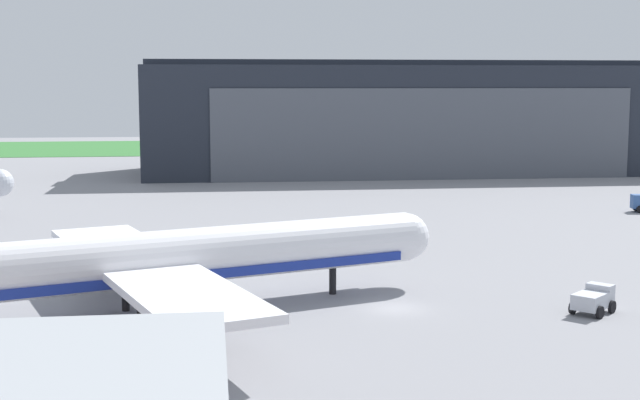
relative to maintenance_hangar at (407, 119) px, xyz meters
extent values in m
plane|color=gray|center=(-23.15, -101.08, -9.94)|extent=(440.00, 440.00, 0.00)
cube|color=#357435|center=(-23.15, 69.96, -9.90)|extent=(440.00, 56.00, 0.08)
cube|color=#232833|center=(0.00, 0.09, -0.14)|extent=(96.26, 29.65, 19.61)
cube|color=#4C515B|center=(0.00, -14.88, -2.10)|extent=(73.16, 0.30, 15.69)
cube|color=#232833|center=(0.00, 0.09, 10.27)|extent=(96.26, 7.11, 1.20)
cylinder|color=white|center=(-40.42, -100.85, -5.87)|extent=(40.69, 17.72, 3.96)
sphere|color=white|center=(-20.74, -93.85, -5.87)|extent=(3.80, 3.80, 3.80)
cube|color=navy|center=(-40.42, -100.85, -6.96)|extent=(37.56, 16.64, 0.69)
cube|color=white|center=(-38.11, -109.86, -6.37)|extent=(11.77, 17.64, 0.56)
cube|color=white|center=(-44.31, -92.40, -6.37)|extent=(11.77, 17.64, 0.56)
cylinder|color=gray|center=(-37.79, -108.36, -7.76)|extent=(4.27, 3.31, 2.18)
cylinder|color=gray|center=(-43.12, -93.36, -7.76)|extent=(4.27, 3.31, 2.18)
cylinder|color=black|center=(-27.04, -96.09, -8.90)|extent=(0.56, 0.56, 2.09)
cylinder|color=black|center=(-41.30, -103.37, -8.90)|extent=(0.56, 0.56, 2.09)
cylinder|color=black|center=(-42.69, -99.45, -8.90)|extent=(0.56, 0.56, 2.09)
cube|color=#335693|center=(18.17, -56.15, -8.58)|extent=(1.94, 1.92, 1.79)
cylinder|color=black|center=(18.37, -55.26, -9.47)|extent=(0.98, 0.43, 0.95)
cylinder|color=black|center=(18.04, -57.05, -9.47)|extent=(0.98, 0.43, 0.95)
cube|color=#B7BCC6|center=(-8.38, -103.47, -8.73)|extent=(1.98, 2.05, 1.50)
cube|color=#B7BCC6|center=(-9.66, -104.62, -8.94)|extent=(3.07, 3.03, 1.09)
cylinder|color=black|center=(-7.84, -104.36, -9.49)|extent=(0.85, 0.80, 0.91)
cylinder|color=black|center=(-9.21, -102.84, -9.49)|extent=(0.85, 0.80, 0.91)
cylinder|color=black|center=(-9.38, -105.74, -9.49)|extent=(0.85, 0.80, 0.91)
cylinder|color=black|center=(-10.75, -104.23, -9.49)|extent=(0.85, 0.80, 0.91)
camera|label=1|loc=(-36.26, -163.71, 6.42)|focal=49.88mm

